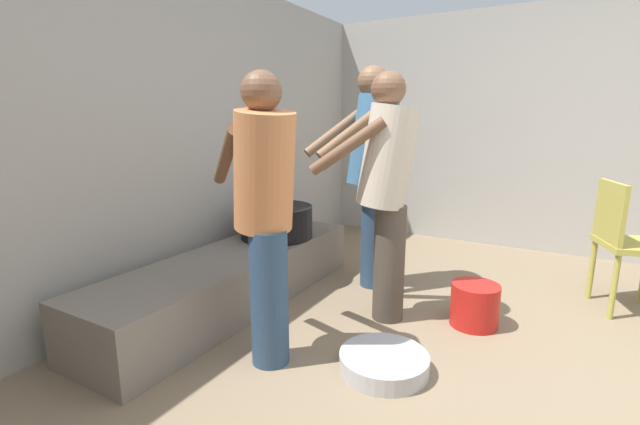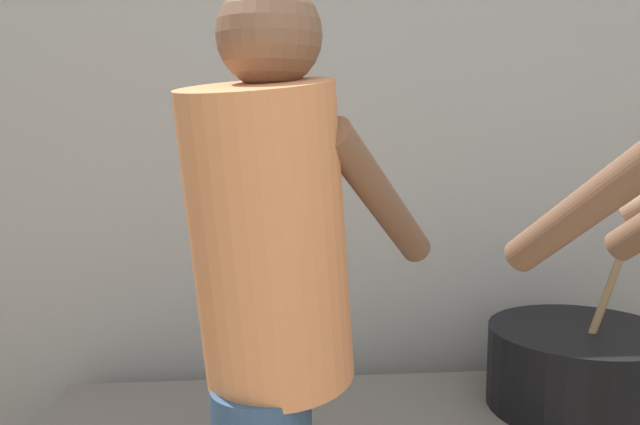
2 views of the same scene
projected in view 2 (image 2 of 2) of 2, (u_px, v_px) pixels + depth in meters
The scene contains 3 objects.
block_enclosure_rear at pixel (330, 144), 2.46m from camera, with size 5.78×0.20×2.33m, color #ADA8A0.
cooking_pot_main at pixel (581, 368), 2.08m from camera, with size 0.56×0.56×0.70m.
cook_in_orange_shirt at pixel (270, 320), 1.35m from camera, with size 0.63×0.70×1.51m.
Camera 2 is at (-0.25, 0.20, 1.25)m, focal length 38.34 mm.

